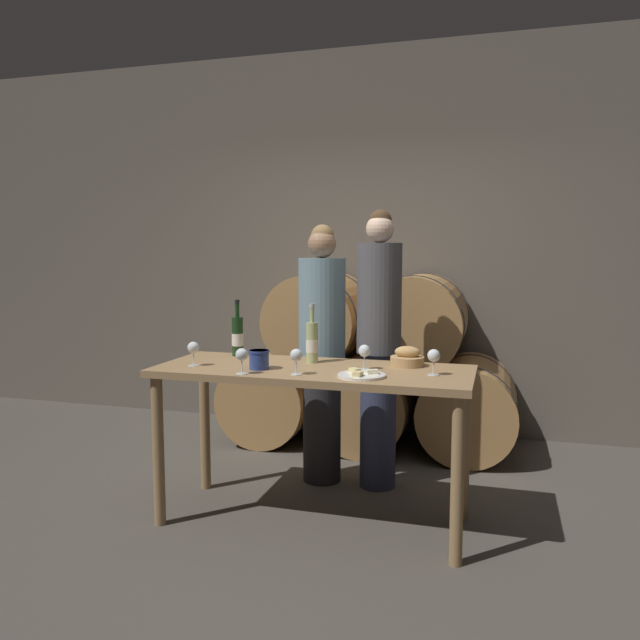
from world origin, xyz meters
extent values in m
plane|color=#4C473F|center=(0.00, 0.00, 0.00)|extent=(10.00, 10.00, 0.00)
cube|color=#60594F|center=(0.00, 2.03, 1.60)|extent=(10.00, 0.12, 3.20)
cylinder|color=#A87A47|center=(-0.77, 1.48, 0.35)|extent=(0.71, 0.85, 0.71)
cylinder|color=#2D2D33|center=(-0.77, 1.21, 0.35)|extent=(0.72, 0.02, 0.72)
cylinder|color=#2D2D33|center=(-0.77, 1.75, 0.35)|extent=(0.72, 0.02, 0.72)
cylinder|color=#A87A47|center=(0.00, 1.48, 0.35)|extent=(0.71, 0.85, 0.71)
cylinder|color=#2D2D33|center=(0.00, 1.21, 0.35)|extent=(0.72, 0.02, 0.72)
cylinder|color=#2D2D33|center=(0.00, 1.75, 0.35)|extent=(0.72, 0.02, 0.72)
cylinder|color=#A87A47|center=(0.77, 1.48, 0.35)|extent=(0.71, 0.85, 0.71)
cylinder|color=#2D2D33|center=(0.77, 1.21, 0.35)|extent=(0.72, 0.02, 0.72)
cylinder|color=#2D2D33|center=(0.77, 1.75, 0.35)|extent=(0.72, 0.02, 0.72)
cylinder|color=#A87A47|center=(-0.39, 1.48, 0.99)|extent=(0.71, 0.85, 0.71)
cylinder|color=#2D2D33|center=(-0.39, 1.21, 0.99)|extent=(0.72, 0.02, 0.72)
cylinder|color=#2D2D33|center=(-0.39, 1.75, 0.99)|extent=(0.72, 0.02, 0.72)
cylinder|color=#A87A47|center=(0.39, 1.48, 0.99)|extent=(0.71, 0.85, 0.71)
cylinder|color=#2D2D33|center=(0.39, 1.21, 0.99)|extent=(0.72, 0.02, 0.72)
cylinder|color=#2D2D33|center=(0.39, 1.75, 0.99)|extent=(0.72, 0.02, 0.72)
cylinder|color=#99754C|center=(-0.81, -0.28, 0.42)|extent=(0.06, 0.06, 0.84)
cylinder|color=#99754C|center=(0.81, -0.28, 0.42)|extent=(0.06, 0.06, 0.84)
cylinder|color=#99754C|center=(-0.81, 0.28, 0.42)|extent=(0.06, 0.06, 0.84)
cylinder|color=#99754C|center=(0.81, 0.28, 0.42)|extent=(0.06, 0.06, 0.84)
cube|color=#99754C|center=(0.00, 0.00, 0.86)|extent=(1.74, 0.68, 0.04)
cylinder|color=#232326|center=(-0.13, 0.63, 0.41)|extent=(0.25, 0.25, 0.82)
cylinder|color=gray|center=(-0.13, 0.63, 1.15)|extent=(0.31, 0.31, 0.65)
sphere|color=#997051|center=(-0.13, 0.63, 1.57)|extent=(0.18, 0.18, 0.18)
sphere|color=olive|center=(-0.13, 0.64, 1.62)|extent=(0.15, 0.15, 0.15)
cylinder|color=#2D334C|center=(0.25, 0.63, 0.44)|extent=(0.23, 0.23, 0.88)
cylinder|color=#4C4C51|center=(0.25, 0.63, 1.22)|extent=(0.28, 0.28, 0.69)
sphere|color=beige|center=(0.25, 0.63, 1.66)|extent=(0.18, 0.18, 0.18)
sphere|color=#47331E|center=(0.25, 0.64, 1.71)|extent=(0.14, 0.14, 0.14)
cylinder|color=#193819|center=(-0.56, 0.25, 1.00)|extent=(0.07, 0.07, 0.24)
cylinder|color=#193819|center=(-0.56, 0.25, 1.16)|extent=(0.03, 0.03, 0.09)
cylinder|color=black|center=(-0.56, 0.25, 1.22)|extent=(0.03, 0.03, 0.02)
cylinder|color=white|center=(-0.56, 0.25, 0.98)|extent=(0.07, 0.07, 0.08)
cylinder|color=#ADBC7F|center=(-0.05, 0.15, 1.00)|extent=(0.07, 0.07, 0.23)
cylinder|color=#ADBC7F|center=(-0.05, 0.15, 1.16)|extent=(0.03, 0.03, 0.09)
cylinder|color=#B7B7BC|center=(-0.05, 0.15, 1.21)|extent=(0.03, 0.03, 0.02)
cylinder|color=white|center=(-0.05, 0.15, 0.98)|extent=(0.07, 0.07, 0.07)
cylinder|color=navy|center=(-0.27, -0.12, 0.93)|extent=(0.11, 0.11, 0.10)
cylinder|color=navy|center=(-0.27, -0.12, 0.98)|extent=(0.12, 0.12, 0.01)
cylinder|color=tan|center=(0.49, 0.20, 0.91)|extent=(0.19, 0.19, 0.05)
ellipsoid|color=tan|center=(0.49, 0.20, 0.96)|extent=(0.14, 0.09, 0.07)
cylinder|color=white|center=(0.31, -0.17, 0.89)|extent=(0.25, 0.25, 0.01)
cube|color=beige|center=(0.36, -0.15, 0.91)|extent=(0.07, 0.06, 0.02)
cube|color=beige|center=(0.27, -0.14, 0.91)|extent=(0.07, 0.07, 0.02)
cube|color=#E0CC7F|center=(0.30, -0.23, 0.91)|extent=(0.05, 0.06, 0.02)
cylinder|color=white|center=(-0.66, -0.13, 0.88)|extent=(0.06, 0.06, 0.00)
cylinder|color=white|center=(-0.66, -0.13, 0.92)|extent=(0.01, 0.01, 0.07)
sphere|color=white|center=(-0.66, -0.13, 0.98)|extent=(0.07, 0.07, 0.07)
cylinder|color=white|center=(-0.30, -0.28, 0.88)|extent=(0.06, 0.06, 0.00)
cylinder|color=white|center=(-0.30, -0.28, 0.92)|extent=(0.01, 0.01, 0.07)
sphere|color=white|center=(-0.30, -0.28, 0.98)|extent=(0.07, 0.07, 0.07)
cylinder|color=white|center=(-0.03, -0.21, 0.88)|extent=(0.06, 0.06, 0.00)
cylinder|color=white|center=(-0.03, -0.21, 0.92)|extent=(0.01, 0.01, 0.07)
sphere|color=white|center=(-0.03, -0.21, 0.98)|extent=(0.07, 0.07, 0.07)
cylinder|color=white|center=(0.28, 0.03, 0.88)|extent=(0.06, 0.06, 0.00)
cylinder|color=white|center=(0.28, 0.03, 0.92)|extent=(0.01, 0.01, 0.07)
sphere|color=white|center=(0.28, 0.03, 0.98)|extent=(0.07, 0.07, 0.07)
cylinder|color=white|center=(0.66, -0.03, 0.88)|extent=(0.06, 0.06, 0.00)
cylinder|color=white|center=(0.66, -0.03, 0.92)|extent=(0.01, 0.01, 0.07)
sphere|color=white|center=(0.66, -0.03, 0.98)|extent=(0.07, 0.07, 0.07)
camera|label=1|loc=(0.99, -3.24, 1.52)|focal=35.00mm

